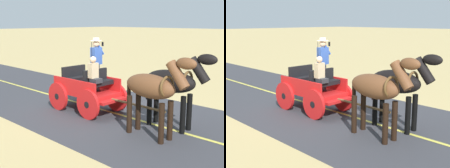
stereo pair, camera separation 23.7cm
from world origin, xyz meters
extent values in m
plane|color=tan|center=(0.00, 0.00, 0.00)|extent=(200.00, 200.00, 0.00)
cube|color=#38383D|center=(0.00, 0.00, 0.00)|extent=(5.65, 160.00, 0.01)
cube|color=#DBCC4C|center=(0.00, 0.00, 0.01)|extent=(0.12, 160.00, 0.00)
cube|color=red|center=(0.38, -0.24, 0.66)|extent=(1.22, 2.21, 0.12)
cube|color=red|center=(-0.19, -0.24, 0.94)|extent=(0.07, 2.09, 0.44)
cube|color=red|center=(0.95, -0.23, 0.94)|extent=(0.07, 2.09, 0.44)
cube|color=red|center=(0.38, 0.98, 0.56)|extent=(1.08, 0.25, 0.08)
cube|color=red|center=(0.39, -1.44, 0.48)|extent=(0.72, 0.21, 0.06)
cube|color=black|center=(0.38, 0.37, 1.04)|extent=(1.02, 0.37, 0.14)
cube|color=black|center=(0.38, 0.19, 1.26)|extent=(1.02, 0.09, 0.44)
cube|color=black|center=(0.39, -0.73, 1.04)|extent=(1.02, 0.37, 0.14)
cube|color=black|center=(0.39, -0.91, 1.26)|extent=(1.02, 0.09, 0.44)
cylinder|color=red|center=(-0.27, 0.53, 0.48)|extent=(0.11, 0.96, 0.96)
cylinder|color=black|center=(-0.27, 0.53, 0.48)|extent=(0.12, 0.21, 0.21)
cylinder|color=red|center=(1.03, 0.54, 0.48)|extent=(0.11, 0.96, 0.96)
cylinder|color=black|center=(1.03, 0.54, 0.48)|extent=(0.12, 0.21, 0.21)
cylinder|color=red|center=(-0.26, -1.01, 0.48)|extent=(0.11, 0.96, 0.96)
cylinder|color=black|center=(-0.26, -1.01, 0.48)|extent=(0.12, 0.21, 0.21)
cylinder|color=red|center=(1.04, -1.00, 0.48)|extent=(0.11, 0.96, 0.96)
cylinder|color=black|center=(1.04, -1.00, 0.48)|extent=(0.12, 0.21, 0.21)
cylinder|color=brown|center=(0.37, 1.96, 0.61)|extent=(0.08, 2.00, 0.07)
cylinder|color=black|center=(0.68, 0.37, 1.74)|extent=(0.02, 0.02, 1.30)
cylinder|color=#2D2D33|center=(0.23, 0.09, 1.17)|extent=(0.22, 0.22, 0.90)
cube|color=#2D4C99|center=(0.23, 0.09, 1.90)|extent=(0.34, 0.22, 0.56)
sphere|color=tan|center=(0.23, 0.09, 2.30)|extent=(0.22, 0.22, 0.22)
cylinder|color=beige|center=(0.23, 0.09, 2.40)|extent=(0.36, 0.36, 0.01)
cylinder|color=beige|center=(0.23, 0.09, 2.45)|extent=(0.20, 0.20, 0.10)
cylinder|color=#2D4C99|center=(0.05, 0.13, 2.08)|extent=(0.26, 0.08, 0.32)
cube|color=black|center=(-0.01, 0.15, 2.28)|extent=(0.02, 0.07, 0.14)
cube|color=#2D2D33|center=(0.63, 0.49, 1.18)|extent=(0.28, 0.32, 0.14)
cube|color=tan|center=(0.63, 0.37, 1.49)|extent=(0.30, 0.20, 0.48)
sphere|color=beige|center=(0.63, 0.37, 1.84)|extent=(0.20, 0.20, 0.20)
ellipsoid|color=black|center=(-0.11, 2.76, 1.37)|extent=(0.64, 1.59, 0.64)
cylinder|color=black|center=(-0.32, 3.29, 0.53)|extent=(0.15, 0.15, 1.05)
cylinder|color=black|center=(0.05, 3.31, 0.53)|extent=(0.15, 0.15, 1.05)
cylinder|color=black|center=(-0.26, 2.20, 0.53)|extent=(0.15, 0.15, 1.05)
cylinder|color=black|center=(0.10, 2.22, 0.53)|extent=(0.15, 0.15, 1.05)
cylinder|color=black|center=(-0.15, 3.60, 1.77)|extent=(0.29, 0.66, 0.73)
ellipsoid|color=black|center=(-0.16, 3.82, 2.07)|extent=(0.25, 0.55, 0.28)
cube|color=black|center=(-0.15, 3.58, 1.81)|extent=(0.08, 0.50, 0.56)
cylinder|color=black|center=(-0.07, 2.02, 1.07)|extent=(0.11, 0.11, 0.70)
torus|color=brown|center=(-0.13, 3.30, 1.45)|extent=(0.55, 0.10, 0.55)
ellipsoid|color=brown|center=(0.83, 2.76, 1.37)|extent=(0.62, 1.58, 0.64)
cylinder|color=black|center=(0.67, 3.32, 0.53)|extent=(0.15, 0.15, 1.05)
cylinder|color=black|center=(1.04, 3.30, 0.53)|extent=(0.15, 0.15, 1.05)
cylinder|color=black|center=(0.63, 2.23, 0.53)|extent=(0.15, 0.15, 1.05)
cylinder|color=black|center=(0.99, 2.21, 0.53)|extent=(0.15, 0.15, 1.05)
cylinder|color=brown|center=(0.87, 3.61, 1.77)|extent=(0.29, 0.66, 0.73)
ellipsoid|color=brown|center=(0.88, 3.83, 2.07)|extent=(0.24, 0.55, 0.28)
cube|color=black|center=(0.87, 3.59, 1.81)|extent=(0.08, 0.50, 0.56)
cylinder|color=black|center=(0.80, 2.02, 1.07)|extent=(0.11, 0.11, 0.70)
torus|color=brown|center=(0.86, 3.31, 1.45)|extent=(0.55, 0.09, 0.55)
camera|label=1|loc=(7.09, 7.44, 3.05)|focal=48.95mm
camera|label=2|loc=(6.92, 7.61, 3.05)|focal=48.95mm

